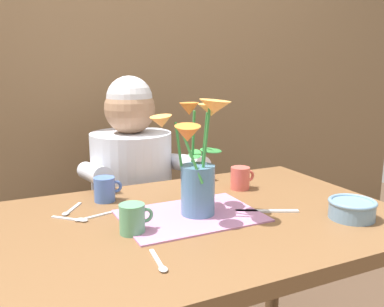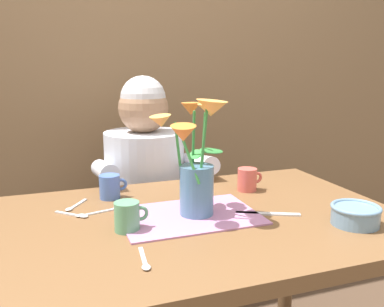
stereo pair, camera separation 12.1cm
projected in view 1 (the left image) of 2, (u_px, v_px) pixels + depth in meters
name	position (u px, v px, depth m)	size (l,w,h in m)	color
wood_panel_backdrop	(105.00, 50.00, 2.03)	(4.00, 0.10, 2.50)	brown
dining_table	(199.00, 247.00, 1.23)	(1.20, 0.80, 0.74)	brown
seated_person	(133.00, 210.00, 1.78)	(0.45, 0.47, 1.14)	#4C4C56
striped_placemat	(190.00, 216.00, 1.21)	(0.40, 0.28, 0.01)	#B275A3
flower_vase	(197.00, 161.00, 1.18)	(0.23, 0.25, 0.35)	teal
ceramic_bowl	(352.00, 208.00, 1.19)	(0.14, 0.14, 0.06)	#6689A8
dinner_knife	(267.00, 211.00, 1.25)	(0.19, 0.02, 0.01)	silver
tea_cup	(133.00, 219.00, 1.08)	(0.09, 0.07, 0.08)	#569970
ceramic_mug	(241.00, 178.00, 1.47)	(0.09, 0.07, 0.08)	#CC564C
coffee_cup	(105.00, 189.00, 1.34)	(0.09, 0.07, 0.08)	#476BB7
spoon_0	(69.00, 211.00, 1.24)	(0.08, 0.11, 0.01)	silver
spoon_1	(75.00, 219.00, 1.18)	(0.10, 0.09, 0.01)	silver
spoon_2	(88.00, 218.00, 1.19)	(0.12, 0.04, 0.01)	silver
spoon_3	(160.00, 264.00, 0.91)	(0.03, 0.12, 0.01)	silver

